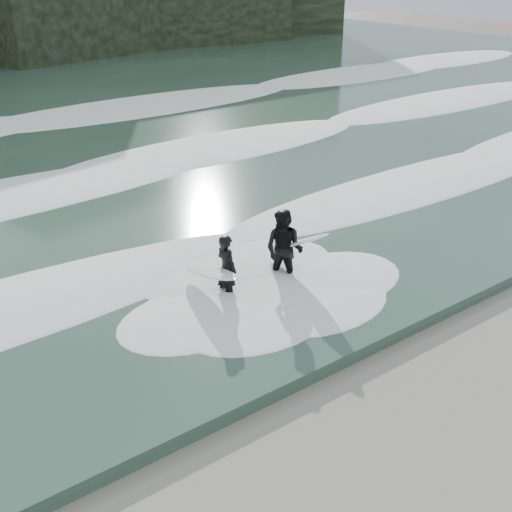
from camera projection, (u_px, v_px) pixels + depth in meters
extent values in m
cube|color=#304B3E|center=(13.00, 108.00, 32.23)|extent=(90.00, 52.00, 0.30)
ellipsoid|color=white|center=(248.00, 228.00, 17.70)|extent=(60.00, 3.20, 0.20)
ellipsoid|color=white|center=(131.00, 166.00, 22.74)|extent=(60.00, 4.00, 0.24)
ellipsoid|color=white|center=(40.00, 117.00, 29.21)|extent=(60.00, 4.80, 0.30)
imported|color=black|center=(227.00, 269.00, 14.45)|extent=(0.42, 0.62, 1.67)
ellipsoid|color=white|center=(211.00, 272.00, 14.25)|extent=(0.75, 2.24, 0.67)
imported|color=black|center=(284.00, 250.00, 15.00)|extent=(1.12, 1.20, 1.98)
ellipsoid|color=white|center=(298.00, 243.00, 15.19)|extent=(0.74, 2.04, 1.19)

